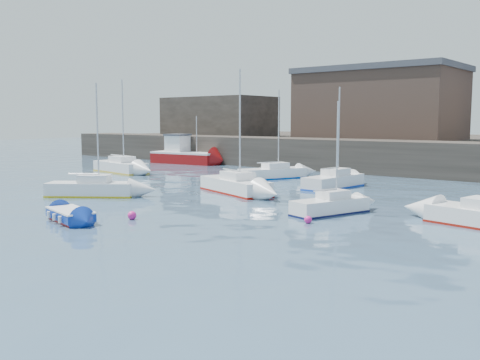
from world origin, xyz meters
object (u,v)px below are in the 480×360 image
Objects in this scene: sailboat_h at (273,173)px; buoy_mid at (308,223)px; blue_dinghy at (70,215)px; sailboat_e at (121,166)px; sailboat_a at (91,188)px; sailboat_b at (235,185)px; fishing_boat at (184,154)px; buoy_near at (132,219)px; sailboat_f at (334,181)px; sailboat_c at (330,205)px; buoy_far at (247,190)px.

buoy_mid is (12.64, -14.82, -0.48)m from sailboat_h.
sailboat_e reaches higher than blue_dinghy.
sailboat_a is at bearing -176.13° from buoy_mid.
sailboat_a is at bearing -44.99° from sailboat_e.
sailboat_a is at bearing -131.34° from sailboat_b.
fishing_boat is 1.13× the size of sailboat_h.
sailboat_a is at bearing 138.25° from blue_dinghy.
sailboat_f is at bearing 84.62° from buoy_near.
sailboat_c is 17.06m from sailboat_h.
fishing_boat reaches higher than buoy_mid.
fishing_boat is 1.15× the size of sailboat_f.
buoy_near is 12.32m from buoy_far.
blue_dinghy is 11.33m from buoy_mid.
sailboat_c is (15.07, 3.94, -0.06)m from sailboat_a.
buoy_mid reaches higher than buoy_far.
blue_dinghy is 0.42× the size of sailboat_b.
sailboat_a is 0.98× the size of sailboat_h.
sailboat_c is 27.21m from sailboat_e.
sailboat_h is (-12.19, 11.93, 0.03)m from sailboat_c.
sailboat_f is at bearing -20.20° from fishing_boat.
fishing_boat is 24.21m from buoy_far.
blue_dinghy is 24.53m from sailboat_e.
sailboat_h is (-3.28, 8.87, -0.05)m from sailboat_b.
buoy_near is at bearing -23.16° from sailboat_a.
sailboat_h is 20.17m from buoy_near.
sailboat_c is at bearing 48.79° from blue_dinghy.
sailboat_a is 16.76m from sailboat_f.
sailboat_a reaches higher than sailboat_c.
blue_dinghy reaches higher than buoy_near.
buoy_mid is 1.01× the size of buoy_far.
buoy_mid is at bearing 37.37° from blue_dinghy.
sailboat_b is at bearing 147.60° from buoy_mid.
sailboat_h is at bearing 99.55° from blue_dinghy.
sailboat_c is at bearing -15.40° from sailboat_e.
buoy_near is (-6.76, -7.49, -0.44)m from sailboat_c.
sailboat_c is at bearing -26.56° from buoy_far.
sailboat_h is (16.86, -6.44, -0.54)m from fishing_boat.
buoy_near is 1.16× the size of buoy_mid.
blue_dinghy is at bearing -131.21° from sailboat_c.
fishing_boat is at bearing 144.23° from buoy_mid.
blue_dinghy is 34.82m from fishing_boat.
blue_dinghy is at bearing -142.63° from buoy_mid.
sailboat_c is (8.92, -3.06, -0.08)m from sailboat_b.
sailboat_b is at bearing 48.66° from sailboat_a.
sailboat_c is 0.81× the size of sailboat_f.
sailboat_a reaches higher than buoy_mid.
sailboat_f is 6.43m from buoy_far.
sailboat_h reaches higher than sailboat_a.
sailboat_e is at bearing -75.81° from fishing_boat.
buoy_near reaches higher than buoy_far.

